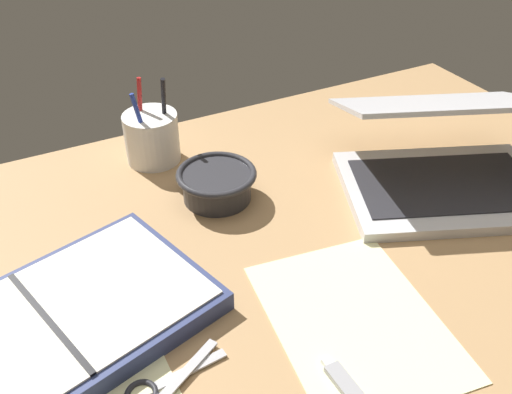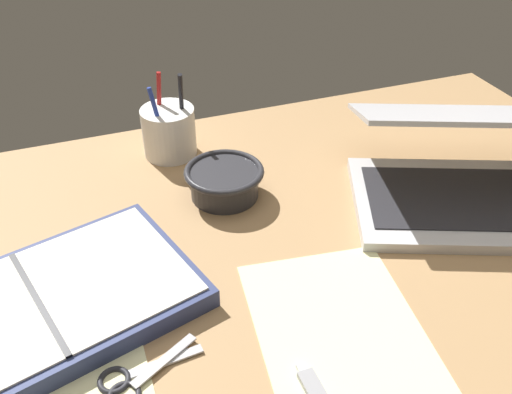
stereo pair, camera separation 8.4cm
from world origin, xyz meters
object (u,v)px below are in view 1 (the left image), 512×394
laptop (444,159)px  bowl (217,183)px  planner (51,329)px  pen_cup (152,137)px  scissors (159,393)px

laptop → bowl: bearing=-179.2°
laptop → planner: bearing=-154.4°
laptop → pen_cup: (-41.06, 30.41, -0.51)cm
pen_cup → scissors: 51.24cm
bowl → planner: (-30.51, -17.95, -1.38)cm
bowl → laptop: bearing=-21.2°
pen_cup → planner: bearing=-126.1°
laptop → scissors: 60.21cm
planner → scissors: bearing=-73.0°
pen_cup → planner: size_ratio=0.37×
pen_cup → scissors: (-16.20, -48.42, -4.32)cm
bowl → scissors: bowl is taller
laptop → pen_cup: 51.10cm
laptop → planner: laptop is taller
laptop → scissors: laptop is taller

